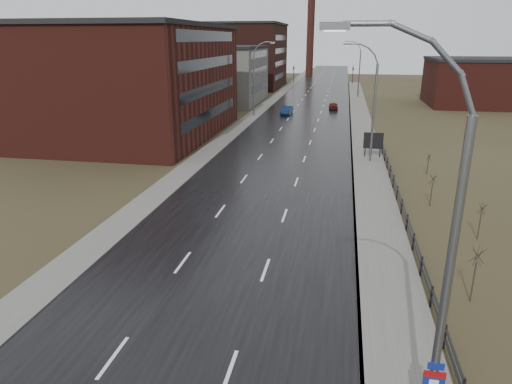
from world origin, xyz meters
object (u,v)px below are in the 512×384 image
at_px(billboard, 373,141).
at_px(car_far, 333,106).
at_px(streetlight_main, 437,266).
at_px(car_near, 287,111).

bearing_deg(billboard, car_far, 98.11).
bearing_deg(billboard, streetlight_main, -91.01).
bearing_deg(streetlight_main, billboard, 88.99).
bearing_deg(billboard, car_near, 114.46).
distance_m(billboard, car_near, 29.24).
distance_m(streetlight_main, billboard, 35.94).
height_order(streetlight_main, car_far, streetlight_main).
bearing_deg(car_far, car_near, 42.59).
xyz_separation_m(streetlight_main, billboard, (0.63, 35.68, -4.26)).
distance_m(streetlight_main, car_far, 70.00).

